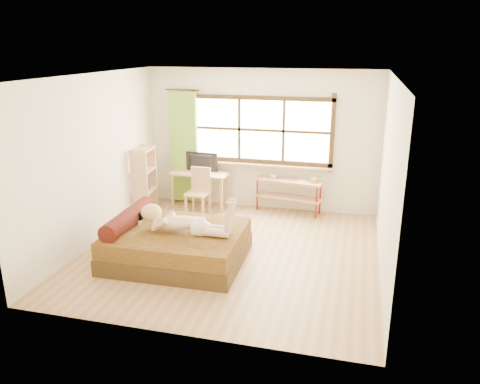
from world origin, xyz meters
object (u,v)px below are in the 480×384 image
(bed, at_px, (174,244))
(bookshelf, at_px, (144,180))
(desk, at_px, (200,177))
(pipe_shelf, at_px, (289,188))
(chair, at_px, (199,188))
(kitten, at_px, (135,216))
(woman, at_px, (184,213))

(bed, xyz_separation_m, bookshelf, (-1.34, 1.84, 0.38))
(bed, distance_m, desk, 2.49)
(desk, bearing_deg, bookshelf, -143.96)
(bed, bearing_deg, bookshelf, 124.90)
(desk, height_order, pipe_shelf, pipe_shelf)
(bed, distance_m, chair, 2.10)
(kitten, distance_m, chair, 1.99)
(bookshelf, bearing_deg, desk, 27.02)
(chair, height_order, bookshelf, bookshelf)
(kitten, bearing_deg, woman, -10.88)
(bed, bearing_deg, pipe_shelf, 61.13)
(kitten, height_order, desk, kitten)
(desk, distance_m, pipe_shelf, 1.77)
(chair, relative_size, pipe_shelf, 0.67)
(pipe_shelf, height_order, bookshelf, bookshelf)
(desk, distance_m, chair, 0.40)
(woman, distance_m, chair, 2.19)
(bed, bearing_deg, kitten, 170.35)
(woman, height_order, pipe_shelf, woman)
(woman, relative_size, bookshelf, 1.08)
(pipe_shelf, bearing_deg, woman, -103.89)
(desk, distance_m, bookshelf, 1.09)
(bed, distance_m, woman, 0.56)
(woman, distance_m, desk, 2.56)
(chair, bearing_deg, bookshelf, -164.53)
(desk, relative_size, bookshelf, 0.91)
(woman, distance_m, bookshelf, 2.44)
(chair, bearing_deg, kitten, -96.93)
(pipe_shelf, bearing_deg, bed, -107.91)
(woman, xyz_separation_m, desk, (-0.62, 2.48, -0.17))
(desk, bearing_deg, kitten, -92.79)
(chair, relative_size, bookshelf, 0.70)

